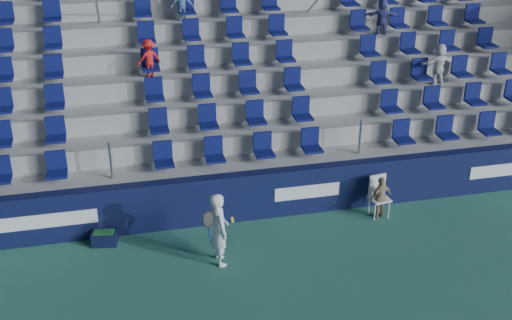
% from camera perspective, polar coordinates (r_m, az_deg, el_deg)
% --- Properties ---
extents(ground, '(70.00, 70.00, 0.00)m').
position_cam_1_polar(ground, '(12.98, 1.92, -12.20)').
color(ground, '#2F6E58').
rests_on(ground, ground).
extents(sponsor_wall, '(24.00, 0.32, 1.20)m').
position_cam_1_polar(sponsor_wall, '(15.20, -1.02, -3.24)').
color(sponsor_wall, '#10143B').
rests_on(sponsor_wall, ground).
extents(grandstand, '(24.00, 8.17, 6.63)m').
position_cam_1_polar(grandstand, '(19.21, -4.24, 8.07)').
color(grandstand, '#999994').
rests_on(grandstand, ground).
extents(tennis_player, '(0.69, 0.66, 1.67)m').
position_cam_1_polar(tennis_player, '(13.53, -3.29, -6.13)').
color(tennis_player, silver).
rests_on(tennis_player, ground).
extents(line_judge_chair, '(0.50, 0.51, 1.01)m').
position_cam_1_polar(line_judge_chair, '(15.69, 10.82, -2.86)').
color(line_judge_chair, white).
rests_on(line_judge_chair, ground).
extents(line_judge, '(0.67, 0.43, 1.06)m').
position_cam_1_polar(line_judge, '(15.58, 11.02, -3.28)').
color(line_judge, tan).
rests_on(line_judge, ground).
extents(ball_bin, '(0.61, 0.45, 0.31)m').
position_cam_1_polar(ball_bin, '(14.86, -13.31, -6.71)').
color(ball_bin, black).
rests_on(ball_bin, ground).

